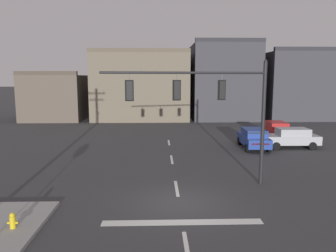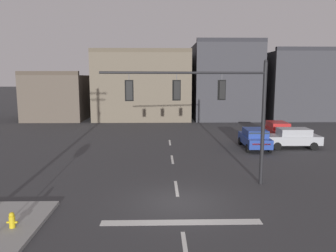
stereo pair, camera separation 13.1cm
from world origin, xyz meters
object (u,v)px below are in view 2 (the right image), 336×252
object	(u,v)px
signal_mast_near_side	(212,100)
car_lot_farside	(278,130)
car_lot_nearside	(292,138)
fire_hydrant	(12,223)
car_lot_middle	(255,138)

from	to	relation	value
signal_mast_near_side	car_lot_farside	bearing A→B (deg)	57.69
signal_mast_near_side	car_lot_nearside	world-z (taller)	signal_mast_near_side
signal_mast_near_side	fire_hydrant	size ratio (longest dim) A/B	11.23
car_lot_nearside	car_lot_middle	world-z (taller)	same
car_lot_farside	fire_hydrant	bearing A→B (deg)	-132.53
car_lot_nearside	fire_hydrant	world-z (taller)	car_lot_nearside
signal_mast_near_side	car_lot_nearside	size ratio (longest dim) A/B	1.88
signal_mast_near_side	car_lot_middle	size ratio (longest dim) A/B	1.86
car_lot_farside	fire_hydrant	distance (m)	24.40
signal_mast_near_side	car_lot_farside	distance (m)	15.96
car_lot_nearside	fire_hydrant	bearing A→B (deg)	-138.97
signal_mast_near_side	car_lot_nearside	bearing A→B (deg)	49.02
car_lot_farside	signal_mast_near_side	bearing A→B (deg)	-122.31
car_lot_nearside	car_lot_farside	size ratio (longest dim) A/B	0.99
car_lot_middle	car_lot_nearside	bearing A→B (deg)	2.05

